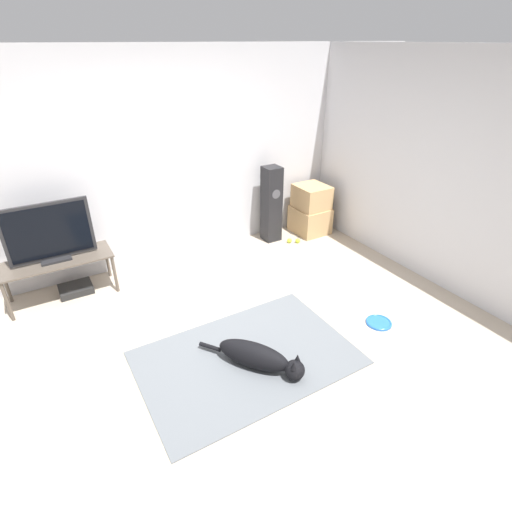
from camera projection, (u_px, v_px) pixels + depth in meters
The scene contains 14 objects.
ground_plane at pixel (238, 347), 3.80m from camera, with size 12.00×12.00×0.00m, color #B2A38E.
wall_back at pixel (152, 163), 4.77m from camera, with size 8.00×0.06×2.55m.
wall_right at pixel (445, 175), 4.35m from camera, with size 0.06×8.00×2.55m.
area_rug at pixel (247, 358), 3.66m from camera, with size 1.92×1.29×0.01m.
dog at pixel (259, 357), 3.50m from camera, with size 0.65×0.86×0.24m.
frisbee at pixel (379, 322), 4.11m from camera, with size 0.26×0.26×0.03m.
cardboard_box_lower at pixel (310, 220), 5.98m from camera, with size 0.47×0.51×0.39m.
cardboard_box_upper at pixel (312, 197), 5.81m from camera, with size 0.43×0.47×0.34m.
floor_speaker at pixel (271, 204), 5.59m from camera, with size 0.23×0.23×1.07m.
tv_stand at pixel (57, 264), 4.35m from camera, with size 1.13×0.45×0.48m.
tv at pixel (49, 233), 4.17m from camera, with size 0.87×0.20×0.65m.
tennis_ball_by_boxes at pixel (298, 241), 5.72m from camera, with size 0.07×0.07×0.07m.
tennis_ball_near_speaker at pixel (289, 241), 5.72m from camera, with size 0.07×0.07×0.07m.
game_console at pixel (76, 289), 4.61m from camera, with size 0.36×0.30×0.08m.
Camera 1 is at (-1.34, -2.60, 2.58)m, focal length 28.00 mm.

